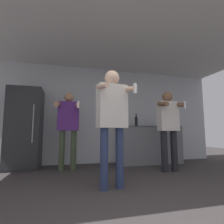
% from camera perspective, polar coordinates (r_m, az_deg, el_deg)
% --- Properties ---
extents(ground_plane, '(14.00, 14.00, 0.00)m').
position_cam_1_polar(ground_plane, '(1.89, 11.05, -31.53)').
color(ground_plane, '#383333').
extents(wall_back, '(7.00, 0.06, 2.55)m').
position_cam_1_polar(wall_back, '(4.73, -5.64, -0.89)').
color(wall_back, '#B2B7BC').
rests_on(wall_back, ground_plane).
extents(ceiling_slab, '(7.00, 3.59, 0.05)m').
position_cam_1_polar(ceiling_slab, '(3.64, -1.27, 22.54)').
color(ceiling_slab, silver).
rests_on(ceiling_slab, wall_back).
extents(refrigerator, '(0.70, 0.67, 1.80)m').
position_cam_1_polar(refrigerator, '(4.40, -26.58, -4.69)').
color(refrigerator, '#262628').
rests_on(refrigerator, ground_plane).
extents(counter, '(1.68, 0.65, 0.96)m').
position_cam_1_polar(counter, '(4.82, 11.90, -10.36)').
color(counter, slate).
rests_on(counter, ground_plane).
extents(bottle_red_label, '(0.07, 0.07, 0.34)m').
position_cam_1_polar(bottle_red_label, '(4.58, 7.93, -2.98)').
color(bottle_red_label, black).
rests_on(bottle_red_label, counter).
extents(bottle_green_wine, '(0.06, 0.06, 0.31)m').
position_cam_1_polar(bottle_green_wine, '(4.82, 13.99, -3.18)').
color(bottle_green_wine, silver).
rests_on(bottle_green_wine, counter).
extents(bottle_clear_vodka, '(0.06, 0.06, 0.30)m').
position_cam_1_polar(bottle_clear_vodka, '(4.94, 16.50, -3.14)').
color(bottle_clear_vodka, silver).
rests_on(bottle_clear_vodka, counter).
extents(person_woman_foreground, '(0.54, 0.50, 1.74)m').
position_cam_1_polar(person_woman_foreground, '(2.59, 0.06, -0.97)').
color(person_woman_foreground, navy).
rests_on(person_woman_foreground, ground_plane).
extents(person_man_side, '(0.50, 0.43, 1.67)m').
position_cam_1_polar(person_man_side, '(3.90, 17.95, -3.65)').
color(person_man_side, black).
rests_on(person_man_side, ground_plane).
extents(person_spectator_back, '(0.56, 0.53, 1.67)m').
position_cam_1_polar(person_spectator_back, '(3.90, -14.06, -3.25)').
color(person_spectator_back, '#38422D').
rests_on(person_spectator_back, ground_plane).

